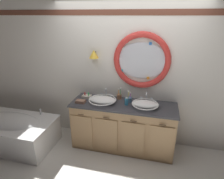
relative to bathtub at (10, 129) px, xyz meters
name	(u,v)px	position (x,y,z in m)	size (l,w,h in m)	color
ground_plane	(118,154)	(2.02, 0.19, -0.31)	(14.00, 14.00, 0.00)	silver
back_wall_assembly	(127,73)	(2.04, 0.77, 1.02)	(6.40, 0.26, 2.60)	silver
vanity_counter	(123,126)	(2.04, 0.44, 0.12)	(1.81, 0.62, 0.86)	tan
bathtub	(10,129)	(0.00, 0.00, 0.00)	(1.66, 0.86, 0.61)	white
sink_basin_left	(102,100)	(1.68, 0.42, 0.61)	(0.48, 0.48, 0.10)	white
sink_basin_right	(145,104)	(2.41, 0.42, 0.61)	(0.44, 0.44, 0.10)	white
faucet_set_left	(106,94)	(1.68, 0.65, 0.62)	(0.22, 0.12, 0.17)	silver
faucet_set_right	(146,98)	(2.41, 0.65, 0.62)	(0.23, 0.14, 0.17)	silver
toothbrush_holder_left	(119,96)	(1.93, 0.64, 0.60)	(0.09, 0.09, 0.22)	#996647
toothbrush_holder_right	(129,99)	(2.13, 0.55, 0.60)	(0.09, 0.09, 0.21)	slate
soap_dispenser	(126,101)	(2.10, 0.42, 0.62)	(0.06, 0.07, 0.15)	#388EBC
folded_hand_towel	(80,101)	(1.31, 0.32, 0.58)	(0.17, 0.11, 0.05)	#936B56
toiletry_basket	(87,96)	(1.34, 0.55, 0.58)	(0.16, 0.12, 0.10)	beige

